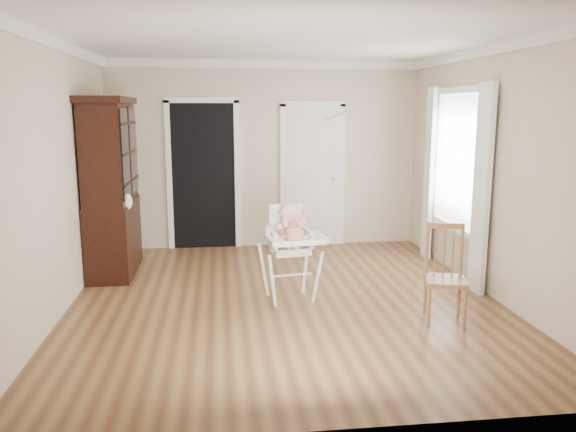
{
  "coord_description": "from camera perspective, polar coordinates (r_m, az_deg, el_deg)",
  "views": [
    {
      "loc": [
        -0.67,
        -5.7,
        2.02
      ],
      "look_at": [
        0.02,
        -0.06,
        0.93
      ],
      "focal_mm": 35.0,
      "sensor_mm": 36.0,
      "label": 1
    }
  ],
  "objects": [
    {
      "name": "crown_molding",
      "position": [
        5.77,
        -0.31,
        17.02
      ],
      "size": [
        4.5,
        5.0,
        0.12
      ],
      "primitive_type": null,
      "color": "white",
      "rests_on": "ceiling"
    },
    {
      "name": "sippy_cup",
      "position": [
        5.77,
        -2.07,
        -1.41
      ],
      "size": [
        0.07,
        0.07,
        0.18
      ],
      "rotation": [
        0.0,
        0.0,
        0.13
      ],
      "color": "pink",
      "rests_on": "high_chair"
    },
    {
      "name": "window_right",
      "position": [
        7.14,
        16.62,
        4.5
      ],
      "size": [
        0.13,
        1.84,
        2.3
      ],
      "color": "white",
      "rests_on": "wall_right"
    },
    {
      "name": "floor",
      "position": [
        6.08,
        -0.28,
        -8.53
      ],
      "size": [
        5.0,
        5.0,
        0.0
      ],
      "primitive_type": "plane",
      "color": "brown",
      "rests_on": "ground"
    },
    {
      "name": "wall_right",
      "position": [
        6.44,
        20.07,
        4.23
      ],
      "size": [
        0.0,
        5.0,
        5.0
      ],
      "primitive_type": "plane",
      "rotation": [
        1.57,
        0.0,
        -1.57
      ],
      "color": "beige",
      "rests_on": "floor"
    },
    {
      "name": "ceiling",
      "position": [
        5.78,
        -0.31,
        17.61
      ],
      "size": [
        5.0,
        5.0,
        0.0
      ],
      "primitive_type": "plane",
      "rotation": [
        3.14,
        0.0,
        0.0
      ],
      "color": "white",
      "rests_on": "wall_back"
    },
    {
      "name": "cake",
      "position": [
        5.65,
        0.73,
        -1.92
      ],
      "size": [
        0.23,
        0.23,
        0.1
      ],
      "color": "silver",
      "rests_on": "high_chair"
    },
    {
      "name": "wall_left",
      "position": [
        5.95,
        -22.38,
        3.58
      ],
      "size": [
        0.0,
        5.0,
        5.0
      ],
      "primitive_type": "plane",
      "rotation": [
        1.57,
        0.0,
        1.57
      ],
      "color": "beige",
      "rests_on": "floor"
    },
    {
      "name": "high_chair",
      "position": [
        5.94,
        0.2,
        -2.59
      ],
      "size": [
        0.67,
        0.8,
        1.04
      ],
      "rotation": [
        0.0,
        0.0,
        0.13
      ],
      "color": "white",
      "rests_on": "floor"
    },
    {
      "name": "streamer",
      "position": [
        6.26,
        2.9,
        12.27
      ],
      "size": [
        0.37,
        0.36,
        0.15
      ],
      "primitive_type": null,
      "rotation": [
        0.26,
        0.0,
        0.8
      ],
      "color": "#D67C8A",
      "rests_on": "ceiling"
    },
    {
      "name": "wall_back",
      "position": [
        8.26,
        -2.33,
        6.18
      ],
      "size": [
        4.5,
        0.0,
        4.5
      ],
      "primitive_type": "plane",
      "rotation": [
        1.57,
        0.0,
        0.0
      ],
      "color": "beige",
      "rests_on": "floor"
    },
    {
      "name": "china_cabinet",
      "position": [
        7.2,
        -17.49,
        2.85
      ],
      "size": [
        0.57,
        1.28,
        2.16
      ],
      "color": "black",
      "rests_on": "floor"
    },
    {
      "name": "baby",
      "position": [
        5.93,
        0.15,
        -1.07
      ],
      "size": [
        0.32,
        0.24,
        0.47
      ],
      "rotation": [
        0.0,
        0.0,
        0.13
      ],
      "color": "beige",
      "rests_on": "high_chair"
    },
    {
      "name": "dining_chair",
      "position": [
        5.59,
        15.68,
        -6.0
      ],
      "size": [
        0.47,
        0.47,
        0.94
      ],
      "rotation": [
        0.0,
        0.0,
        -0.25
      ],
      "color": "brown",
      "rests_on": "floor"
    },
    {
      "name": "closet_door",
      "position": [
        8.35,
        2.51,
        3.99
      ],
      "size": [
        0.96,
        0.09,
        2.13
      ],
      "color": "white",
      "rests_on": "wall_back"
    },
    {
      "name": "doorway",
      "position": [
        8.24,
        -8.58,
        4.37
      ],
      "size": [
        1.06,
        0.05,
        2.22
      ],
      "color": "black",
      "rests_on": "wall_back"
    }
  ]
}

